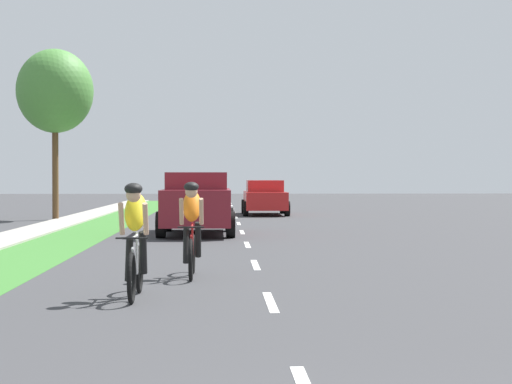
{
  "coord_description": "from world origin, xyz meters",
  "views": [
    {
      "loc": [
        -0.67,
        -3.29,
        1.65
      ],
      "look_at": [
        0.37,
        20.57,
        1.23
      ],
      "focal_mm": 58.38,
      "sensor_mm": 36.0,
      "label": 1
    }
  ],
  "objects_px": {
    "cyclist_lead": "(135,239)",
    "suv_maroon": "(197,202)",
    "cyclist_trailing": "(192,228)",
    "sedan_red": "(265,197)",
    "street_tree_near": "(55,92)"
  },
  "relations": [
    {
      "from": "cyclist_lead",
      "to": "cyclist_trailing",
      "type": "distance_m",
      "value": 2.44
    },
    {
      "from": "cyclist_trailing",
      "to": "cyclist_lead",
      "type": "bearing_deg",
      "value": -106.39
    },
    {
      "from": "cyclist_lead",
      "to": "cyclist_trailing",
      "type": "relative_size",
      "value": 1.0
    },
    {
      "from": "suv_maroon",
      "to": "cyclist_lead",
      "type": "bearing_deg",
      "value": -92.2
    },
    {
      "from": "cyclist_lead",
      "to": "sedan_red",
      "type": "xyz_separation_m",
      "value": [
        3.12,
        25.16,
        -0.04
      ]
    },
    {
      "from": "suv_maroon",
      "to": "cyclist_trailing",
      "type": "bearing_deg",
      "value": -88.91
    },
    {
      "from": "cyclist_trailing",
      "to": "street_tree_near",
      "type": "distance_m",
      "value": 20.12
    },
    {
      "from": "cyclist_lead",
      "to": "cyclist_trailing",
      "type": "xyz_separation_m",
      "value": [
        0.69,
        2.34,
        0.0
      ]
    },
    {
      "from": "cyclist_lead",
      "to": "sedan_red",
      "type": "relative_size",
      "value": 0.4
    },
    {
      "from": "cyclist_lead",
      "to": "suv_maroon",
      "type": "distance_m",
      "value": 12.78
    },
    {
      "from": "cyclist_lead",
      "to": "suv_maroon",
      "type": "relative_size",
      "value": 0.37
    },
    {
      "from": "cyclist_trailing",
      "to": "sedan_red",
      "type": "bearing_deg",
      "value": 83.91
    },
    {
      "from": "sedan_red",
      "to": "street_tree_near",
      "type": "height_order",
      "value": "street_tree_near"
    },
    {
      "from": "cyclist_lead",
      "to": "sedan_red",
      "type": "height_order",
      "value": "cyclist_lead"
    },
    {
      "from": "suv_maroon",
      "to": "sedan_red",
      "type": "distance_m",
      "value": 12.67
    }
  ]
}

